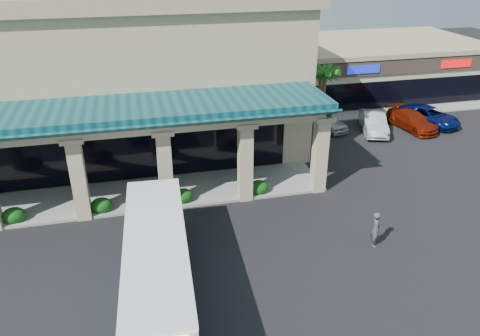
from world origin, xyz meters
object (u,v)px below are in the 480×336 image
object	(u,v)px
transit_bus	(158,269)
car_red	(412,120)
car_silver	(326,120)
car_white	(374,123)
pedestrian	(376,229)
car_gray	(429,116)

from	to	relation	value
transit_bus	car_red	distance (m)	26.19
car_red	transit_bus	bearing A→B (deg)	-152.99
car_silver	car_white	xyz separation A→B (m)	(3.37, -1.54, 0.06)
pedestrian	car_silver	bearing A→B (deg)	10.25
transit_bus	car_silver	distance (m)	22.31
pedestrian	car_silver	size ratio (longest dim) A/B	0.43
transit_bus	pedestrian	size ratio (longest dim) A/B	5.89
car_silver	car_gray	distance (m)	8.71
car_white	car_silver	bearing A→B (deg)	173.68
car_silver	pedestrian	bearing A→B (deg)	-119.98
car_silver	car_red	distance (m)	6.89
car_red	car_silver	bearing A→B (deg)	157.73
car_silver	car_white	world-z (taller)	car_white
pedestrian	car_gray	bearing A→B (deg)	-16.48
car_red	car_gray	world-z (taller)	car_gray
car_silver	car_white	bearing A→B (deg)	-40.34
transit_bus	car_red	size ratio (longest dim) A/B	2.24
transit_bus	pedestrian	bearing A→B (deg)	10.64
car_silver	car_red	world-z (taller)	car_silver
transit_bus	car_white	world-z (taller)	transit_bus
car_silver	car_gray	world-z (taller)	car_silver
car_silver	car_white	size ratio (longest dim) A/B	0.89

